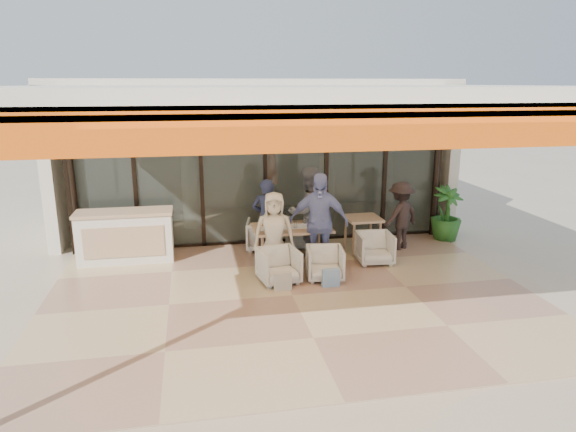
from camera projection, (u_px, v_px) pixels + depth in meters
name	position (u px, v px, depth m)	size (l,w,h in m)	color
ground	(292.00, 297.00, 8.52)	(70.00, 70.00, 0.00)	#C6B293
terrace_floor	(292.00, 296.00, 8.51)	(8.00, 6.00, 0.01)	tan
terrace_structure	(296.00, 96.00, 7.45)	(8.00, 6.00, 3.40)	silver
glass_storefront	(265.00, 172.00, 10.96)	(8.08, 0.10, 3.20)	#9EADA3
interior_block	(252.00, 132.00, 13.01)	(9.05, 3.62, 3.52)	silver
host_counter	(126.00, 236.00, 10.04)	(1.85, 0.65, 1.04)	silver
dining_table	(291.00, 230.00, 9.93)	(1.50, 0.90, 0.93)	tan
chair_far_left	(264.00, 233.00, 10.83)	(0.69, 0.65, 0.72)	white
chair_far_right	(302.00, 232.00, 10.99)	(0.67, 0.63, 0.69)	white
chair_near_left	(279.00, 264.00, 9.03)	(0.67, 0.62, 0.69)	white
chair_near_right	(325.00, 262.00, 9.19)	(0.64, 0.60, 0.66)	white
diner_navy	(267.00, 219.00, 10.25)	(0.59, 0.39, 1.62)	#1B243C
diner_grey	(308.00, 212.00, 10.37)	(0.89, 0.69, 1.83)	#5E5E63
diner_cream	(274.00, 233.00, 9.40)	(0.75, 0.49, 1.54)	beige
diner_periwinkle	(319.00, 222.00, 9.51)	(1.09, 0.46, 1.87)	#7984CA
tote_bag_cream	(283.00, 282.00, 8.69)	(0.30, 0.10, 0.34)	silver
tote_bag_blue	(331.00, 278.00, 8.85)	(0.30, 0.10, 0.34)	#99BFD8
side_table	(363.00, 222.00, 10.64)	(0.70, 0.70, 0.74)	tan
side_chair	(375.00, 247.00, 10.01)	(0.66, 0.62, 0.68)	white
standing_woman	(400.00, 216.00, 10.76)	(0.95, 0.54, 1.47)	black
potted_palm	(446.00, 213.00, 11.45)	(0.69, 0.69, 1.22)	#1E5919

